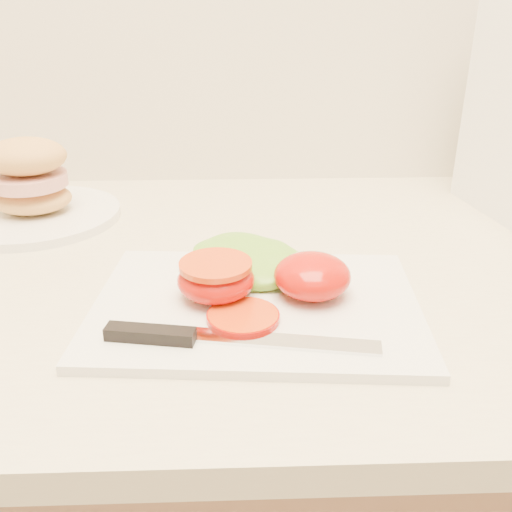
{
  "coord_description": "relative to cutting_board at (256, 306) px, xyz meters",
  "views": [
    {
      "loc": [
        -0.27,
        1.06,
        1.22
      ],
      "look_at": [
        -0.26,
        1.57,
        0.99
      ],
      "focal_mm": 40.0,
      "sensor_mm": 36.0,
      "label": 1
    }
  ],
  "objects": [
    {
      "name": "tomato_half_cut",
      "position": [
        -0.04,
        0.01,
        0.03
      ],
      "size": [
        0.08,
        0.08,
        0.04
      ],
      "color": "#C10A00",
      "rests_on": "cutting_board"
    },
    {
      "name": "tomato_slice_0",
      "position": [
        -0.01,
        -0.04,
        0.01
      ],
      "size": [
        0.07,
        0.07,
        0.01
      ],
      "primitive_type": "cylinder",
      "color": "#CE4C0F",
      "rests_on": "cutting_board"
    },
    {
      "name": "tomato_half_dome",
      "position": [
        0.06,
        0.01,
        0.03
      ],
      "size": [
        0.08,
        0.08,
        0.04
      ],
      "primitive_type": "ellipsoid",
      "color": "#C10A00",
      "rests_on": "cutting_board"
    },
    {
      "name": "cutting_board",
      "position": [
        0.0,
        0.0,
        0.0
      ],
      "size": [
        0.34,
        0.26,
        0.01
      ],
      "primitive_type": "cube",
      "rotation": [
        0.0,
        0.0,
        -0.08
      ],
      "color": "white",
      "rests_on": "counter"
    },
    {
      "name": "sandwich_plate",
      "position": [
        -0.3,
        0.26,
        0.04
      ],
      "size": [
        0.23,
        0.23,
        0.11
      ],
      "rotation": [
        0.0,
        0.0,
        0.36
      ],
      "color": "white",
      "rests_on": "counter"
    },
    {
      "name": "knife",
      "position": [
        -0.05,
        -0.07,
        0.01
      ],
      "size": [
        0.24,
        0.05,
        0.01
      ],
      "rotation": [
        0.0,
        0.0,
        -0.17
      ],
      "color": "silver",
      "rests_on": "cutting_board"
    },
    {
      "name": "lettuce_leaf_0",
      "position": [
        -0.01,
        0.07,
        0.02
      ],
      "size": [
        0.17,
        0.16,
        0.03
      ],
      "primitive_type": "ellipsoid",
      "rotation": [
        0.0,
        0.0,
        -0.67
      ],
      "color": "#70BB31",
      "rests_on": "cutting_board"
    }
  ]
}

